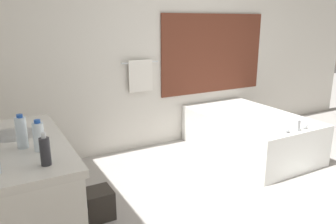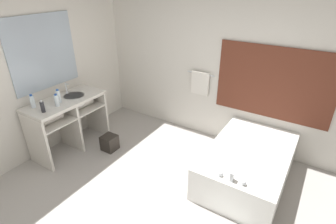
# 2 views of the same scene
# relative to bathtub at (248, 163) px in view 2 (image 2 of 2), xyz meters

# --- Properties ---
(ground_plane) EXTENTS (16.00, 16.00, 0.00)m
(ground_plane) POSITION_rel_bathtub_xyz_m (-0.87, -1.37, -0.28)
(ground_plane) COLOR #A8A39E
(ground_plane) RESTS_ON ground
(wall_back_with_blinds) EXTENTS (7.40, 0.13, 2.70)m
(wall_back_with_blinds) POSITION_rel_bathtub_xyz_m (-0.84, 0.86, 1.07)
(wall_back_with_blinds) COLOR silver
(wall_back_with_blinds) RESTS_ON ground_plane
(wall_left_with_mirror) EXTENTS (0.08, 7.40, 2.70)m
(wall_left_with_mirror) POSITION_rel_bathtub_xyz_m (-3.10, -1.36, 1.08)
(wall_left_with_mirror) COLOR silver
(wall_left_with_mirror) RESTS_ON ground_plane
(vanity_counter) EXTENTS (0.60, 1.23, 0.89)m
(vanity_counter) POSITION_rel_bathtub_xyz_m (-2.76, -0.77, 0.36)
(vanity_counter) COLOR silver
(vanity_counter) RESTS_ON ground_plane
(sink_faucet) EXTENTS (0.09, 0.04, 0.18)m
(sink_faucet) POSITION_rel_bathtub_xyz_m (-2.92, -0.61, 0.71)
(sink_faucet) COLOR silver
(sink_faucet) RESTS_ON vanity_counter
(bathtub) EXTENTS (1.04, 1.64, 0.62)m
(bathtub) POSITION_rel_bathtub_xyz_m (0.00, 0.00, 0.00)
(bathtub) COLOR white
(bathtub) RESTS_ON ground_plane
(water_bottle_1) EXTENTS (0.07, 0.07, 0.21)m
(water_bottle_1) POSITION_rel_bathtub_xyz_m (-2.90, -1.22, 0.72)
(water_bottle_1) COLOR white
(water_bottle_1) RESTS_ON vanity_counter
(water_bottle_2) EXTENTS (0.07, 0.07, 0.22)m
(water_bottle_2) POSITION_rel_bathtub_xyz_m (-2.73, -0.90, 0.72)
(water_bottle_2) COLOR white
(water_bottle_2) RESTS_ON vanity_counter
(water_bottle_3) EXTENTS (0.07, 0.07, 0.19)m
(water_bottle_3) POSITION_rel_bathtub_xyz_m (-2.65, -1.00, 0.71)
(water_bottle_3) COLOR white
(water_bottle_3) RESTS_ON vanity_counter
(soap_dispenser) EXTENTS (0.06, 0.06, 0.19)m
(soap_dispenser) POSITION_rel_bathtub_xyz_m (-2.65, -1.23, 0.70)
(soap_dispenser) COLOR #28282D
(soap_dispenser) RESTS_ON vanity_counter
(waste_bin) EXTENTS (0.23, 0.23, 0.26)m
(waste_bin) POSITION_rel_bathtub_xyz_m (-2.17, -0.51, -0.15)
(waste_bin) COLOR #2D2823
(waste_bin) RESTS_ON ground_plane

